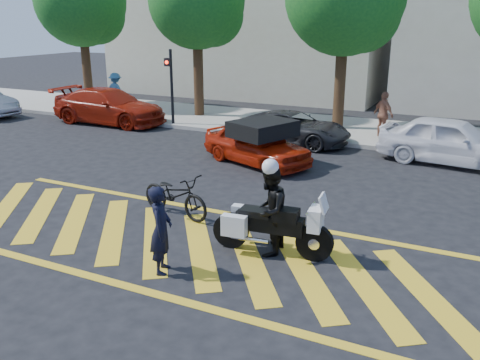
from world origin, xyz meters
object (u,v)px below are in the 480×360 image
at_px(police_motorcycle, 270,226).
at_px(parked_mid_left, 293,128).
at_px(red_convertible, 257,144).
at_px(parked_mid_right, 451,141).
at_px(parked_left, 109,106).
at_px(officer_bike, 161,230).
at_px(bicycle, 175,195).
at_px(officer_moto, 270,211).

xyz_separation_m(police_motorcycle, parked_mid_left, (-2.76, 8.81, 0.00)).
xyz_separation_m(red_convertible, parked_mid_right, (5.49, 2.64, 0.10)).
bearing_deg(parked_mid_right, parked_mid_left, 93.01).
bearing_deg(parked_mid_left, red_convertible, -177.97).
bearing_deg(police_motorcycle, parked_mid_left, 101.76).
bearing_deg(parked_mid_right, police_motorcycle, 170.09).
xyz_separation_m(parked_left, parked_mid_left, (8.47, 0.00, -0.17)).
distance_m(police_motorcycle, red_convertible, 6.41).
height_order(officer_bike, bicycle, officer_bike).
bearing_deg(officer_bike, parked_mid_right, -46.69).
xyz_separation_m(bicycle, red_convertible, (-0.10, 4.86, 0.13)).
bearing_deg(bicycle, parked_left, 58.89).
bearing_deg(police_motorcycle, bicycle, 156.63).
xyz_separation_m(officer_bike, police_motorcycle, (1.47, 1.55, -0.24)).
distance_m(bicycle, officer_moto, 2.89).
bearing_deg(officer_bike, parked_left, 19.07).
height_order(officer_bike, police_motorcycle, officer_bike).
relative_size(police_motorcycle, parked_mid_right, 0.55).
bearing_deg(officer_moto, officer_bike, -48.65).
xyz_separation_m(bicycle, parked_mid_right, (5.39, 7.50, 0.23)).
bearing_deg(officer_moto, police_motorcycle, 71.29).
relative_size(bicycle, red_convertible, 0.52).
relative_size(officer_bike, parked_mid_right, 0.37).
bearing_deg(parked_mid_right, officer_bike, 165.11).
xyz_separation_m(officer_bike, bicycle, (-1.28, 2.43, -0.31)).
relative_size(officer_moto, parked_left, 0.34).
distance_m(police_motorcycle, parked_left, 14.28).
height_order(officer_moto, red_convertible, officer_moto).
distance_m(officer_bike, parked_left, 14.24).
bearing_deg(parked_mid_right, parked_left, 95.80).
distance_m(bicycle, police_motorcycle, 2.88).
height_order(officer_bike, parked_left, officer_bike).
height_order(parked_mid_left, parked_mid_right, parked_mid_right).
height_order(red_convertible, parked_mid_right, parked_mid_right).
relative_size(officer_bike, red_convertible, 0.43).
distance_m(bicycle, red_convertible, 4.87).
height_order(officer_bike, red_convertible, officer_bike).
relative_size(officer_bike, bicycle, 0.84).
distance_m(officer_bike, parked_mid_right, 10.75).
relative_size(parked_mid_left, parked_mid_right, 0.96).
xyz_separation_m(officer_moto, red_convertible, (-2.83, 5.74, -0.24)).
bearing_deg(parked_mid_left, officer_bike, -169.18).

